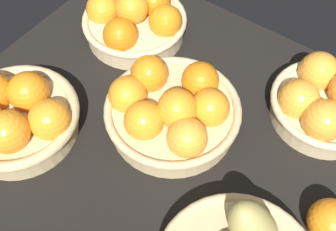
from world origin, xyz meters
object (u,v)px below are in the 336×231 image
object	(u,v)px
basket_near_left	(15,116)
basket_center	(172,109)
basket_far_left	(135,21)
loose_orange_front_gap	(330,222)
basket_far_right	(324,102)

from	to	relation	value
basket_near_left	basket_center	distance (cm)	28.06
basket_far_left	loose_orange_front_gap	world-z (taller)	basket_far_left
basket_near_left	basket_far_right	distance (cm)	56.13
loose_orange_front_gap	basket_far_right	bearing A→B (deg)	116.80
basket_far_left	loose_orange_front_gap	size ratio (longest dim) A/B	3.08
basket_center	basket_far_right	bearing A→B (deg)	39.12
basket_far_right	basket_near_left	bearing A→B (deg)	-140.68
basket_far_left	basket_center	bearing A→B (deg)	-36.01
basket_near_left	basket_center	bearing A→B (deg)	39.52
basket_far_right	basket_center	distance (cm)	28.08
basket_near_left	loose_orange_front_gap	size ratio (longest dim) A/B	3.19
basket_far_right	basket_far_left	distance (cm)	41.80
basket_far_left	basket_far_right	bearing A→B (deg)	4.47
basket_near_left	loose_orange_front_gap	distance (cm)	55.88
basket_near_left	loose_orange_front_gap	xyz separation A→B (cm)	(53.83, 14.96, -1.06)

